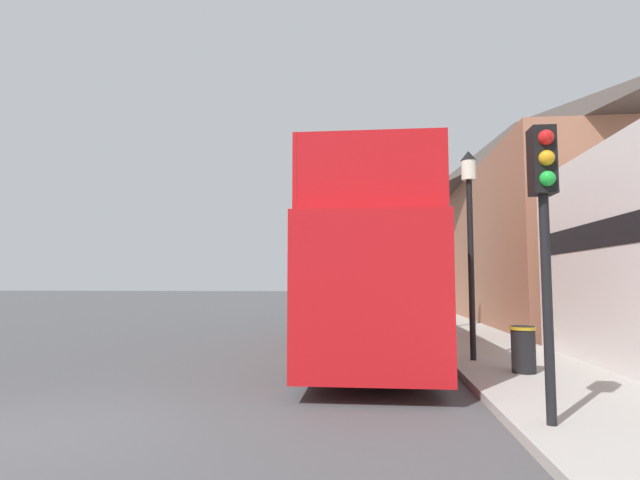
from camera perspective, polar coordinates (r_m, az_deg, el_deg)
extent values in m
plane|color=#4C4C4F|center=(27.17, -3.11, -8.70)|extent=(144.00, 144.00, 0.00)
cube|color=#ADAAA3|center=(24.06, 13.37, -8.92)|extent=(2.87, 108.00, 0.14)
cube|color=#9E664C|center=(27.39, 21.77, -1.27)|extent=(6.00, 22.47, 6.75)
pyramid|color=#473D38|center=(28.13, 21.45, 9.09)|extent=(6.00, 22.47, 3.39)
cube|color=red|center=(12.95, 5.74, -5.74)|extent=(2.53, 10.86, 2.68)
cube|color=yellow|center=(12.40, 5.74, -5.16)|extent=(2.54, 5.98, 0.45)
cube|color=black|center=(12.96, 5.71, -2.03)|extent=(2.56, 9.99, 0.70)
cube|color=red|center=(13.00, 5.69, 0.40)|extent=(2.53, 9.99, 0.10)
cube|color=red|center=(13.13, 0.34, 3.27)|extent=(0.09, 9.99, 1.24)
cube|color=red|center=(13.13, 10.98, 3.35)|extent=(0.09, 9.99, 1.24)
cube|color=red|center=(8.20, 5.70, 8.21)|extent=(2.50, 0.08, 1.24)
cube|color=red|center=(17.28, 5.65, 1.34)|extent=(2.50, 1.53, 1.24)
cylinder|color=black|center=(16.40, 1.75, -9.41)|extent=(0.28, 1.07, 1.07)
cylinder|color=black|center=(16.40, 9.73, -9.34)|extent=(0.28, 1.07, 1.07)
cylinder|color=black|center=(9.95, -0.82, -12.41)|extent=(0.28, 1.07, 1.07)
cylinder|color=black|center=(9.95, 12.48, -12.30)|extent=(0.28, 1.07, 1.07)
cube|color=black|center=(20.49, 7.45, -8.43)|extent=(1.98, 4.58, 0.72)
cube|color=black|center=(20.33, 7.42, -6.61)|extent=(1.64, 2.24, 0.59)
cylinder|color=black|center=(21.93, 5.46, -8.76)|extent=(0.24, 0.67, 0.66)
cylinder|color=black|center=(21.89, 9.66, -8.73)|extent=(0.24, 0.67, 0.66)
cylinder|color=black|center=(19.16, 4.93, -9.34)|extent=(0.24, 0.67, 0.66)
cylinder|color=black|center=(19.11, 9.75, -9.30)|extent=(0.24, 0.67, 0.66)
cylinder|color=black|center=(6.74, 24.56, -7.06)|extent=(0.12, 0.12, 2.79)
cube|color=black|center=(6.90, 24.03, 8.23)|extent=(0.28, 0.31, 0.85)
sphere|color=red|center=(6.80, 24.40, 10.63)|extent=(0.19, 0.19, 0.19)
sphere|color=orange|center=(6.74, 24.48, 8.54)|extent=(0.19, 0.19, 0.19)
sphere|color=green|center=(6.69, 24.56, 6.41)|extent=(0.19, 0.19, 0.19)
cylinder|color=black|center=(11.61, 16.89, -3.16)|extent=(0.13, 0.13, 4.01)
cylinder|color=silver|center=(11.88, 16.63, 7.64)|extent=(0.32, 0.32, 0.45)
cone|color=black|center=(11.95, 16.59, 9.21)|extent=(0.35, 0.35, 0.22)
cylinder|color=black|center=(18.57, 12.75, -3.05)|extent=(0.13, 0.13, 4.48)
cylinder|color=silver|center=(18.80, 12.61, 4.48)|extent=(0.32, 0.32, 0.45)
cone|color=black|center=(18.86, 12.59, 5.48)|extent=(0.35, 0.35, 0.22)
cylinder|color=black|center=(10.39, 22.22, -11.49)|extent=(0.44, 0.44, 0.87)
cylinder|color=#B28E1E|center=(10.35, 22.15, -9.31)|extent=(0.48, 0.48, 0.06)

